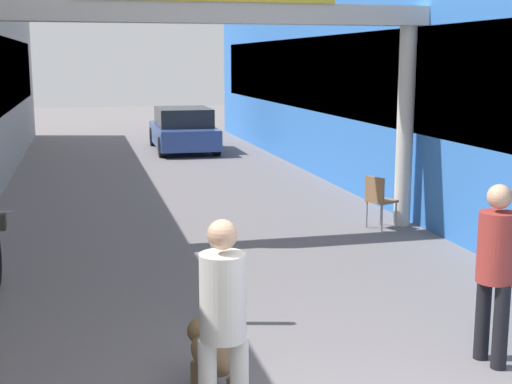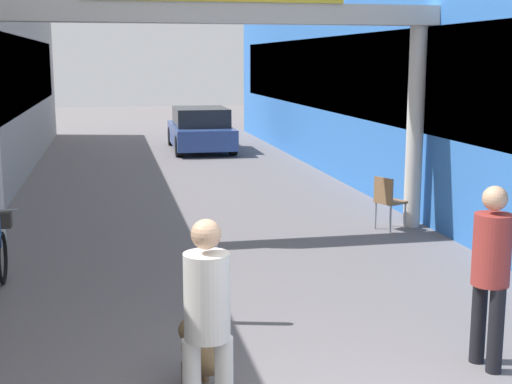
{
  "view_description": "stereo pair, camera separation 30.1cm",
  "coord_description": "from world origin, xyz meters",
  "px_view_note": "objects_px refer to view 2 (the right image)",
  "views": [
    {
      "loc": [
        -1.9,
        -3.71,
        2.79
      ],
      "look_at": [
        0.0,
        4.05,
        1.3
      ],
      "focal_mm": 50.0,
      "sensor_mm": 36.0,
      "label": 1
    },
    {
      "loc": [
        -1.6,
        -3.78,
        2.79
      ],
      "look_at": [
        0.0,
        4.05,
        1.3
      ],
      "focal_mm": 50.0,
      "sensor_mm": 36.0,
      "label": 2
    }
  ],
  "objects_px": {
    "bollard_post_metal": "(213,272)",
    "pedestrian_companion": "(491,265)",
    "parked_car_blue": "(200,130)",
    "cafe_chair_wood_nearer": "(387,198)",
    "pedestrian_with_dog": "(207,315)",
    "dog_on_leash": "(199,351)"
  },
  "relations": [
    {
      "from": "cafe_chair_wood_nearer",
      "to": "parked_car_blue",
      "type": "height_order",
      "value": "parked_car_blue"
    },
    {
      "from": "pedestrian_companion",
      "to": "bollard_post_metal",
      "type": "xyz_separation_m",
      "value": [
        -2.29,
        1.61,
        -0.41
      ]
    },
    {
      "from": "pedestrian_with_dog",
      "to": "cafe_chair_wood_nearer",
      "type": "height_order",
      "value": "pedestrian_with_dog"
    },
    {
      "from": "pedestrian_with_dog",
      "to": "pedestrian_companion",
      "type": "height_order",
      "value": "pedestrian_companion"
    },
    {
      "from": "pedestrian_with_dog",
      "to": "bollard_post_metal",
      "type": "relative_size",
      "value": 1.5
    },
    {
      "from": "bollard_post_metal",
      "to": "pedestrian_companion",
      "type": "bearing_deg",
      "value": -35.14
    },
    {
      "from": "bollard_post_metal",
      "to": "cafe_chair_wood_nearer",
      "type": "distance_m",
      "value": 4.98
    },
    {
      "from": "dog_on_leash",
      "to": "parked_car_blue",
      "type": "height_order",
      "value": "parked_car_blue"
    },
    {
      "from": "pedestrian_with_dog",
      "to": "pedestrian_companion",
      "type": "bearing_deg",
      "value": 14.99
    },
    {
      "from": "parked_car_blue",
      "to": "pedestrian_companion",
      "type": "bearing_deg",
      "value": -88.02
    },
    {
      "from": "dog_on_leash",
      "to": "bollard_post_metal",
      "type": "relative_size",
      "value": 0.72
    },
    {
      "from": "pedestrian_companion",
      "to": "pedestrian_with_dog",
      "type": "bearing_deg",
      "value": -165.01
    },
    {
      "from": "pedestrian_companion",
      "to": "cafe_chair_wood_nearer",
      "type": "height_order",
      "value": "pedestrian_companion"
    },
    {
      "from": "bollard_post_metal",
      "to": "parked_car_blue",
      "type": "bearing_deg",
      "value": 83.33
    },
    {
      "from": "pedestrian_companion",
      "to": "dog_on_leash",
      "type": "distance_m",
      "value": 2.7
    },
    {
      "from": "pedestrian_with_dog",
      "to": "parked_car_blue",
      "type": "relative_size",
      "value": 0.42
    },
    {
      "from": "pedestrian_with_dog",
      "to": "bollard_post_metal",
      "type": "bearing_deg",
      "value": 80.88
    },
    {
      "from": "pedestrian_companion",
      "to": "parked_car_blue",
      "type": "xyz_separation_m",
      "value": [
        -0.56,
        16.35,
        -0.33
      ]
    },
    {
      "from": "pedestrian_companion",
      "to": "cafe_chair_wood_nearer",
      "type": "distance_m",
      "value": 5.37
    },
    {
      "from": "pedestrian_with_dog",
      "to": "parked_car_blue",
      "type": "xyz_separation_m",
      "value": [
        2.1,
        17.06,
        -0.31
      ]
    },
    {
      "from": "cafe_chair_wood_nearer",
      "to": "dog_on_leash",
      "type": "bearing_deg",
      "value": -126.03
    },
    {
      "from": "bollard_post_metal",
      "to": "parked_car_blue",
      "type": "xyz_separation_m",
      "value": [
        1.72,
        14.74,
        0.08
      ]
    }
  ]
}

